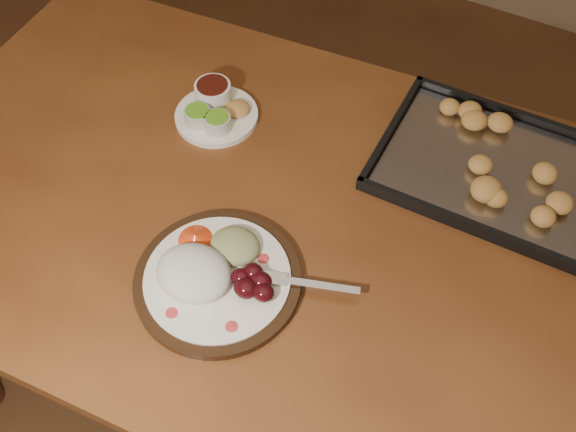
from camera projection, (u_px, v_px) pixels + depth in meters
The scene contains 4 objects.
dining_table at pixel (274, 240), 1.25m from camera, with size 1.57×1.02×0.75m.
dinner_plate at pixel (214, 274), 1.07m from camera, with size 0.36×0.28×0.06m.
condiment_saucer at pixel (215, 109), 1.29m from camera, with size 0.17×0.17×0.06m.
baking_tray at pixel (494, 167), 1.21m from camera, with size 0.44×0.33×0.04m.
Camera 1 is at (0.23, -0.46, 1.69)m, focal length 40.00 mm.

